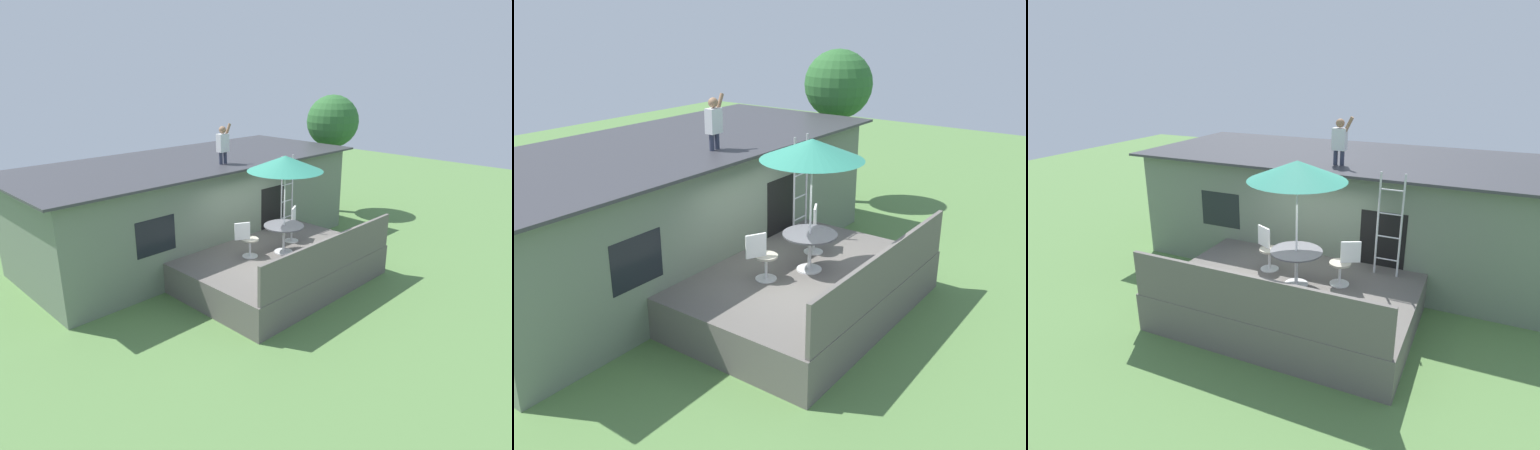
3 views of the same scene
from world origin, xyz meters
The scene contains 10 objects.
ground_plane centered at (0.00, 0.00, 0.00)m, with size 40.00×40.00×0.00m, color #567F42.
house centered at (0.00, 3.60, 1.41)m, with size 10.50×4.50×2.81m.
deck centered at (0.00, 0.00, 0.40)m, with size 5.01×3.41×0.80m, color #605B56.
deck_railing centered at (0.00, -1.66, 1.25)m, with size 4.91×0.08×0.90m, color #605B56.
patio_table centered at (0.15, -0.02, 1.39)m, with size 1.04×1.04×0.74m.
patio_umbrella centered at (0.15, -0.02, 3.15)m, with size 1.90×1.90×2.54m.
step_ladder centered at (1.67, 1.22, 1.90)m, with size 0.52×0.04×2.20m.
person_figure centered at (0.19, 2.33, 3.42)m, with size 0.47×0.20×1.11m.
patio_chair_left centered at (-0.73, 0.44, 1.26)m, with size 0.58×0.44×0.92m.
patio_chair_right centered at (0.99, 0.42, 1.26)m, with size 0.59×0.44×0.92m.
Camera 3 is at (3.35, -7.44, 4.97)m, focal length 31.28 mm.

